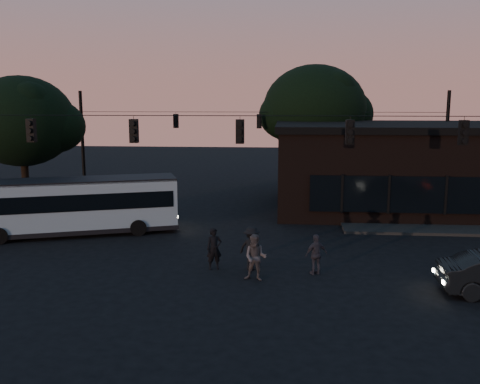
# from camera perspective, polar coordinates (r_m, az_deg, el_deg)

# --- Properties ---
(ground) EXTENTS (120.00, 120.00, 0.00)m
(ground) POSITION_cam_1_polar(r_m,az_deg,el_deg) (19.52, -1.02, -10.73)
(ground) COLOR black
(ground) RESTS_ON ground
(sidewalk_far_right) EXTENTS (14.00, 10.00, 0.15)m
(sidewalk_far_right) POSITION_cam_1_polar(r_m,az_deg,el_deg) (34.41, 21.87, -2.27)
(sidewalk_far_right) COLOR black
(sidewalk_far_right) RESTS_ON ground
(sidewalk_far_left) EXTENTS (14.00, 10.00, 0.15)m
(sidewalk_far_left) POSITION_cam_1_polar(r_m,az_deg,el_deg) (36.53, -21.02, -1.54)
(sidewalk_far_left) COLOR black
(sidewalk_far_left) RESTS_ON ground
(building) EXTENTS (15.40, 10.41, 5.40)m
(building) POSITION_cam_1_polar(r_m,az_deg,el_deg) (35.13, 16.53, 2.63)
(building) COLOR black
(building) RESTS_ON ground
(tree_behind) EXTENTS (7.60, 7.60, 9.43)m
(tree_behind) POSITION_cam_1_polar(r_m,az_deg,el_deg) (40.25, 7.98, 8.77)
(tree_behind) COLOR black
(tree_behind) RESTS_ON ground
(tree_left) EXTENTS (6.40, 6.40, 8.30)m
(tree_left) POSITION_cam_1_polar(r_m,az_deg,el_deg) (35.03, -22.28, 6.98)
(tree_left) COLOR black
(tree_left) RESTS_ON ground
(signal_rig_near) EXTENTS (26.24, 0.30, 7.50)m
(signal_rig_near) POSITION_cam_1_polar(r_m,az_deg,el_deg) (22.39, 0.00, 3.65)
(signal_rig_near) COLOR black
(signal_rig_near) RESTS_ON ground
(signal_rig_far) EXTENTS (26.24, 0.30, 7.50)m
(signal_rig_far) POSITION_cam_1_polar(r_m,az_deg,el_deg) (38.32, 2.05, 5.84)
(signal_rig_far) COLOR black
(signal_rig_far) RESTS_ON ground
(bus) EXTENTS (10.44, 5.67, 2.88)m
(bus) POSITION_cam_1_polar(r_m,az_deg,el_deg) (28.60, -17.13, -1.18)
(bus) COLOR #8097A3
(bus) RESTS_ON ground
(pedestrian_a) EXTENTS (0.73, 0.61, 1.73)m
(pedestrian_a) POSITION_cam_1_polar(r_m,az_deg,el_deg) (21.90, -2.77, -6.06)
(pedestrian_a) COLOR black
(pedestrian_a) RESTS_ON ground
(pedestrian_b) EXTENTS (0.97, 0.81, 1.80)m
(pedestrian_b) POSITION_cam_1_polar(r_m,az_deg,el_deg) (20.57, 1.66, -7.00)
(pedestrian_b) COLOR #494243
(pedestrian_b) RESTS_ON ground
(pedestrian_c) EXTENTS (1.03, 0.78, 1.63)m
(pedestrian_c) POSITION_cam_1_polar(r_m,az_deg,el_deg) (21.49, 8.13, -6.60)
(pedestrian_c) COLOR #2C2A34
(pedestrian_c) RESTS_ON ground
(pedestrian_d) EXTENTS (1.34, 1.17, 1.80)m
(pedestrian_d) POSITION_cam_1_polar(r_m,az_deg,el_deg) (21.83, 1.25, -6.00)
(pedestrian_d) COLOR black
(pedestrian_d) RESTS_ON ground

